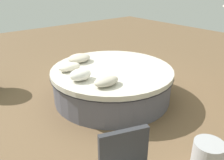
# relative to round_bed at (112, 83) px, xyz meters

# --- Properties ---
(ground_plane) EXTENTS (16.00, 16.00, 0.00)m
(ground_plane) POSITION_rel_round_bed_xyz_m (0.00, 0.00, -0.33)
(ground_plane) COLOR brown
(round_bed) EXTENTS (2.47, 2.47, 0.65)m
(round_bed) POSITION_rel_round_bed_xyz_m (0.00, 0.00, 0.00)
(round_bed) COLOR #595966
(round_bed) RESTS_ON ground_plane
(throw_pillow_0) EXTENTS (0.50, 0.39, 0.17)m
(throw_pillow_0) POSITION_rel_round_bed_xyz_m (0.30, -0.75, 0.40)
(throw_pillow_0) COLOR beige
(throw_pillow_0) RESTS_ON round_bed
(throw_pillow_1) EXTENTS (0.45, 0.28, 0.15)m
(throw_pillow_1) POSITION_rel_round_bed_xyz_m (0.72, -0.43, 0.39)
(throw_pillow_1) COLOR silver
(throw_pillow_1) RESTS_ON round_bed
(throw_pillow_2) EXTENTS (0.41, 0.31, 0.20)m
(throw_pillow_2) POSITION_rel_round_bed_xyz_m (0.80, 0.09, 0.42)
(throw_pillow_2) COLOR white
(throw_pillow_2) RESTS_ON round_bed
(throw_pillow_3) EXTENTS (0.47, 0.29, 0.16)m
(throw_pillow_3) POSITION_rel_round_bed_xyz_m (0.59, 0.57, 0.40)
(throw_pillow_3) COLOR beige
(throw_pillow_3) RESTS_ON round_bed
(side_table) EXTENTS (0.38, 0.38, 0.45)m
(side_table) POSITION_rel_round_bed_xyz_m (0.36, 2.37, -0.11)
(side_table) COLOR #B7B7BC
(side_table) RESTS_ON ground_plane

